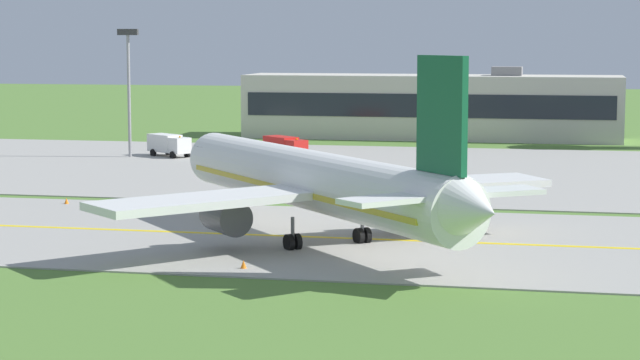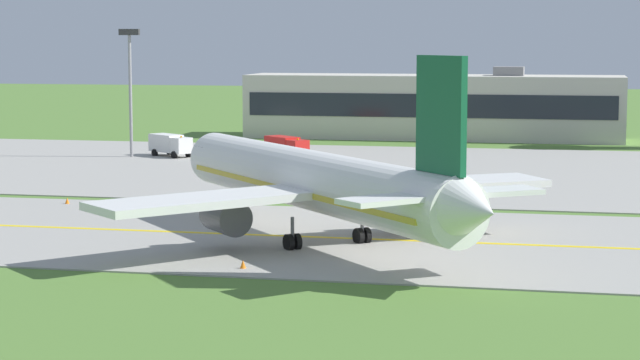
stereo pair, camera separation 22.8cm
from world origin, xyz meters
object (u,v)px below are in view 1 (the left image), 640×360
(airplane_lead, at_px, (317,182))
(apron_light_mast, at_px, (129,76))
(service_truck_baggage, at_px, (285,146))
(service_truck_catering, at_px, (169,144))

(airplane_lead, distance_m, apron_light_mast, 60.95)
(service_truck_baggage, height_order, apron_light_mast, apron_light_mast)
(airplane_lead, height_order, service_truck_catering, airplane_lead)
(apron_light_mast, bearing_deg, service_truck_baggage, 4.18)
(airplane_lead, relative_size, service_truck_catering, 5.39)
(apron_light_mast, bearing_deg, service_truck_catering, 18.99)
(service_truck_baggage, xyz_separation_m, apron_light_mast, (-18.05, -1.32, 7.79))
(service_truck_catering, bearing_deg, airplane_lead, -61.07)
(airplane_lead, xyz_separation_m, service_truck_catering, (-28.92, 52.34, -2.60))
(service_truck_baggage, relative_size, service_truck_catering, 0.97)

